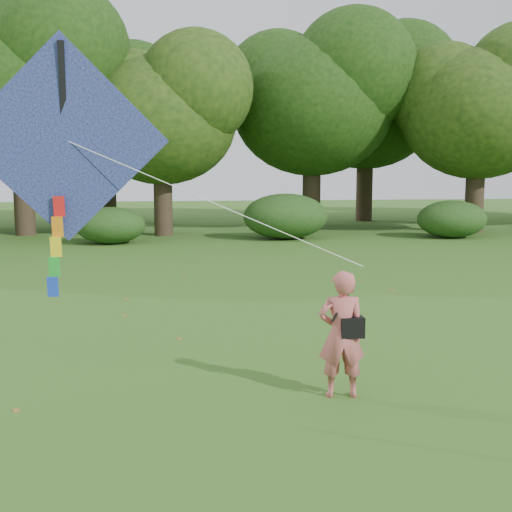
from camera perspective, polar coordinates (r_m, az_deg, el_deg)
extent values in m
plane|color=#265114|center=(8.74, 4.28, -11.54)|extent=(100.00, 100.00, 0.00)
imported|color=#BF5A59|center=(8.22, 7.60, -6.91)|extent=(0.63, 0.44, 1.63)
cube|color=black|center=(8.20, 8.48, -6.25)|extent=(0.30, 0.20, 0.26)
cylinder|color=black|center=(8.09, 7.73, -4.15)|extent=(0.33, 0.14, 0.47)
cube|color=#2742AB|center=(8.51, -16.68, 9.88)|extent=(2.60, 0.36, 2.59)
cube|color=black|center=(8.54, -16.65, 9.87)|extent=(0.15, 0.48, 2.36)
cylinder|color=white|center=(8.04, -3.84, 4.75)|extent=(3.67, 0.80, 1.58)
cube|color=red|center=(8.55, -17.11, 4.25)|extent=(0.14, 0.06, 0.26)
cube|color=orange|center=(8.57, -17.23, 2.51)|extent=(0.14, 0.06, 0.26)
cube|color=yellow|center=(8.61, -17.36, 0.78)|extent=(0.14, 0.06, 0.26)
cube|color=green|center=(8.64, -17.49, -0.94)|extent=(0.14, 0.06, 0.26)
cube|color=blue|center=(8.69, -17.61, -2.64)|extent=(0.14, 0.06, 0.26)
cylinder|color=#3A2D1E|center=(29.75, -19.94, 5.47)|extent=(0.88, 0.88, 3.85)
ellipsoid|color=#1E3F11|center=(29.90, -20.32, 13.38)|extent=(8.00, 8.00, 6.80)
cylinder|color=#3A2D1E|center=(28.10, -8.26, 5.03)|extent=(0.80, 0.80, 3.15)
ellipsoid|color=#1E3F11|center=(28.14, -8.39, 11.82)|extent=(6.40, 6.40, 5.44)
cylinder|color=#3A2D1E|center=(30.83, 4.95, 5.80)|extent=(0.86, 0.86, 3.67)
ellipsoid|color=#1E3F11|center=(30.94, 5.04, 13.09)|extent=(7.60, 7.60, 6.46)
cylinder|color=#3A2D1E|center=(30.82, 18.86, 5.19)|extent=(0.83, 0.83, 3.43)
ellipsoid|color=#1E3F11|center=(30.89, 19.16, 11.84)|extent=(6.80, 6.80, 5.78)
cylinder|color=#3A2D1E|center=(35.73, -13.00, 5.76)|extent=(0.84, 0.84, 3.50)
ellipsoid|color=#1E3F11|center=(35.80, -13.18, 11.65)|extent=(7.00, 7.00, 5.95)
cylinder|color=#3A2D1E|center=(36.20, 9.61, 6.29)|extent=(0.90, 0.90, 4.02)
ellipsoid|color=#1E3F11|center=(36.34, 9.77, 12.86)|extent=(7.80, 7.80, 6.63)
ellipsoid|color=#264919|center=(25.36, -12.80, 2.67)|extent=(2.66, 2.09, 1.42)
ellipsoid|color=#264919|center=(26.46, 2.64, 3.55)|extent=(3.50, 2.75, 1.88)
ellipsoid|color=#264919|center=(28.12, 17.02, 3.16)|extent=(2.94, 2.31, 1.58)
cube|color=olive|center=(17.57, -6.43, -1.71)|extent=(0.14, 0.14, 0.01)
cube|color=olive|center=(11.10, -6.85, -7.33)|extent=(0.11, 0.14, 0.01)
cube|color=olive|center=(15.66, 11.99, -2.99)|extent=(0.12, 0.14, 0.01)
cube|color=olive|center=(8.43, -20.54, -12.74)|extent=(0.12, 0.14, 0.01)
cube|color=olive|center=(12.99, -11.59, -5.20)|extent=(0.10, 0.13, 0.01)
cube|color=olive|center=(16.92, 9.30, -2.13)|extent=(0.10, 0.13, 0.01)
cube|color=olive|center=(14.60, -11.38, -3.76)|extent=(0.12, 0.14, 0.01)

